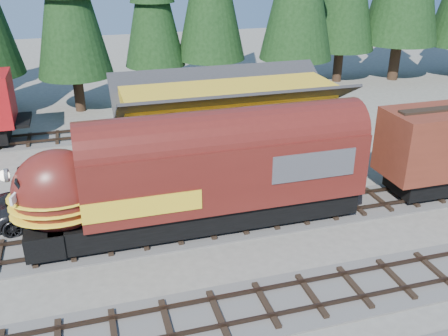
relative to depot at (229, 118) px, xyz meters
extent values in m
plane|color=#6B665B|center=(0.00, -10.50, -2.96)|extent=(120.00, 120.00, 0.00)
cube|color=#4C4947|center=(10.00, -6.50, -2.92)|extent=(68.00, 3.20, 0.08)
cube|color=#38281E|center=(10.00, -5.78, -2.71)|extent=(68.00, 0.08, 0.16)
cube|color=#4C4947|center=(-10.00, 7.50, -2.92)|extent=(32.00, 3.20, 0.08)
cube|color=#38281E|center=(-10.00, 6.78, -2.71)|extent=(32.00, 0.08, 0.16)
cube|color=#38281E|center=(-10.00, 8.22, -2.71)|extent=(32.00, 0.08, 0.16)
cube|color=gold|center=(0.00, 0.00, -1.26)|extent=(12.00, 6.00, 3.40)
cube|color=gold|center=(0.00, 0.00, 1.16)|extent=(11.88, 3.30, 1.44)
cube|color=white|center=(-6.04, -1.00, -0.76)|extent=(0.06, 2.40, 0.60)
cube|color=black|center=(-2.93, -6.50, -2.10)|extent=(13.88, 2.48, 1.07)
cube|color=#581914|center=(-2.15, -6.50, -0.10)|extent=(12.66, 2.92, 2.92)
ellipsoid|color=#581914|center=(-9.26, -6.50, -0.20)|extent=(3.70, 2.86, 3.60)
cube|color=#38383A|center=(1.46, -6.50, 0.24)|extent=(3.90, 2.98, 1.27)
sphere|color=white|center=(-11.19, -6.50, 0.78)|extent=(0.43, 0.43, 0.43)
imported|color=black|center=(-9.72, -3.42, -2.16)|extent=(6.13, 3.55, 1.61)
camera|label=1|loc=(-7.92, -25.87, 9.04)|focal=40.00mm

